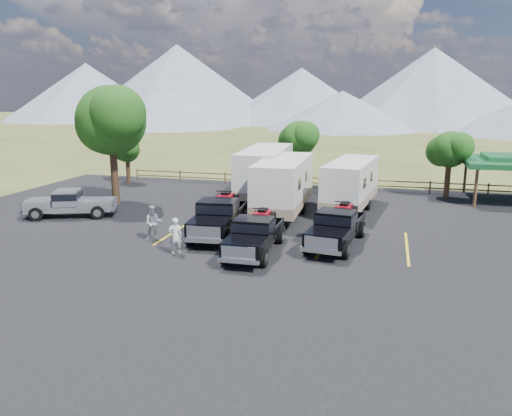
% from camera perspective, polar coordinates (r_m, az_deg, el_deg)
% --- Properties ---
extents(ground, '(320.00, 320.00, 0.00)m').
position_cam_1_polar(ground, '(21.83, 1.16, -6.52)').
color(ground, '#444C20').
rests_on(ground, ground).
extents(asphalt_lot, '(44.00, 34.00, 0.04)m').
position_cam_1_polar(asphalt_lot, '(24.60, 2.83, -4.23)').
color(asphalt_lot, black).
rests_on(asphalt_lot, ground).
extents(stall_lines, '(12.12, 5.50, 0.01)m').
position_cam_1_polar(stall_lines, '(25.53, 3.30, -3.54)').
color(stall_lines, gold).
rests_on(stall_lines, asphalt_lot).
extents(tree_big_nw, '(5.54, 5.18, 7.84)m').
position_cam_1_polar(tree_big_nw, '(33.90, -16.27, 9.57)').
color(tree_big_nw, black).
rests_on(tree_big_nw, ground).
extents(tree_ne_a, '(3.11, 2.92, 4.76)m').
position_cam_1_polar(tree_ne_a, '(37.44, 21.24, 6.23)').
color(tree_ne_a, black).
rests_on(tree_ne_a, ground).
extents(tree_north, '(3.46, 3.24, 5.25)m').
position_cam_1_polar(tree_north, '(39.78, 4.90, 7.90)').
color(tree_north, black).
rests_on(tree_north, ground).
extents(tree_nw_small, '(2.59, 2.43, 3.85)m').
position_cam_1_polar(tree_nw_small, '(42.74, -14.55, 6.46)').
color(tree_nw_small, black).
rests_on(tree_nw_small, ground).
extents(rail_fence, '(36.12, 0.12, 1.00)m').
position_cam_1_polar(rail_fence, '(39.18, 10.49, 2.89)').
color(rail_fence, brown).
rests_on(rail_fence, ground).
extents(pavilion, '(6.20, 6.20, 3.22)m').
position_cam_1_polar(pavilion, '(38.15, 27.19, 4.74)').
color(pavilion, brown).
rests_on(pavilion, ground).
extents(mountain_range, '(209.00, 71.00, 20.00)m').
position_cam_1_polar(mountain_range, '(126.61, 9.48, 12.97)').
color(mountain_range, slate).
rests_on(mountain_range, ground).
extents(rig_left, '(2.70, 6.44, 2.09)m').
position_cam_1_polar(rig_left, '(26.20, -4.24, -0.85)').
color(rig_left, black).
rests_on(rig_left, asphalt_lot).
extents(rig_center, '(2.05, 5.64, 1.88)m').
position_cam_1_polar(rig_center, '(23.13, -0.12, -2.94)').
color(rig_center, black).
rests_on(rig_center, asphalt_lot).
extents(rig_right, '(2.63, 5.99, 1.94)m').
position_cam_1_polar(rig_right, '(24.62, 9.21, -2.06)').
color(rig_right, black).
rests_on(rig_right, asphalt_lot).
extents(trailer_left, '(3.12, 10.39, 3.60)m').
position_cam_1_polar(trailer_left, '(34.40, 1.04, 3.96)').
color(trailer_left, white).
rests_on(trailer_left, asphalt_lot).
extents(trailer_center, '(2.73, 9.79, 3.40)m').
position_cam_1_polar(trailer_center, '(30.42, 3.18, 2.57)').
color(trailer_center, white).
rests_on(trailer_center, asphalt_lot).
extents(trailer_right, '(3.19, 9.08, 3.14)m').
position_cam_1_polar(trailer_right, '(32.13, 10.78, 2.67)').
color(trailer_right, white).
rests_on(trailer_right, asphalt_lot).
extents(pickup_silver, '(5.70, 3.62, 1.63)m').
position_cam_1_polar(pickup_silver, '(31.90, -20.46, 0.55)').
color(pickup_silver, gray).
rests_on(pickup_silver, asphalt_lot).
extents(person_a, '(0.76, 0.68, 1.73)m').
position_cam_1_polar(person_a, '(23.16, -9.21, -3.18)').
color(person_a, silver).
rests_on(person_a, asphalt_lot).
extents(person_b, '(1.08, 0.99, 1.80)m').
position_cam_1_polar(person_b, '(25.53, -11.63, -1.70)').
color(person_b, gray).
rests_on(person_b, asphalt_lot).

